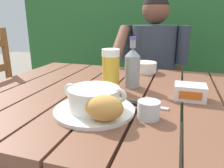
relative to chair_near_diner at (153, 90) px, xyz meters
The scene contains 13 objects.
dining_table 0.95m from the chair_near_diner, 90.68° to the right, with size 1.30×0.98×0.74m.
hedge_backdrop 0.86m from the chair_near_diner, 77.77° to the left, with size 3.02×0.78×1.80m.
chair_near_diner is the anchor object (origin of this frame).
person_eating 0.32m from the chair_near_diner, 90.84° to the right, with size 0.48×0.47×1.20m.
serving_plate 1.18m from the chair_near_diner, 93.56° to the right, with size 0.27×0.27×0.01m.
soup_bowl 1.19m from the chair_near_diner, 93.56° to the right, with size 0.22×0.17×0.08m.
bread_roll 1.25m from the chair_near_diner, 90.52° to the right, with size 0.12×0.09×0.08m.
beer_glass 0.98m from the chair_near_diner, 95.66° to the right, with size 0.07×0.07×0.18m.
beer_bottle 0.91m from the chair_near_diner, 90.89° to the right, with size 0.07×0.07×0.22m.
water_glass_small 1.18m from the chair_near_diner, 84.58° to the right, with size 0.07×0.07×0.06m.
butter_tub 1.00m from the chair_near_diner, 75.75° to the right, with size 0.12×0.09×0.06m.
table_knife 1.08m from the chair_near_diner, 86.23° to the right, with size 0.16×0.04×0.01m.
diner_bowl 0.62m from the chair_near_diner, 90.00° to the right, with size 0.13×0.13×0.06m.
Camera 1 is at (0.19, -0.83, 1.03)m, focal length 34.71 mm.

